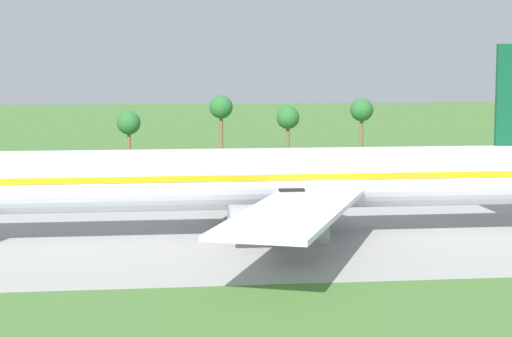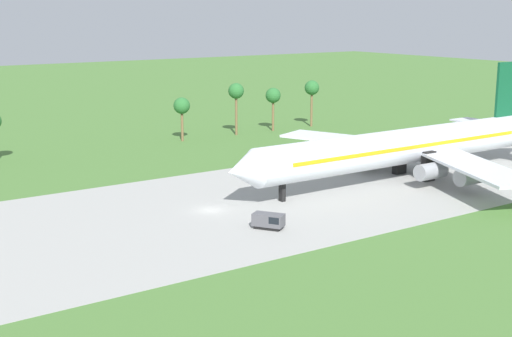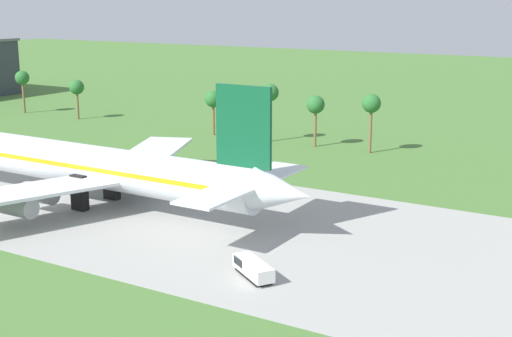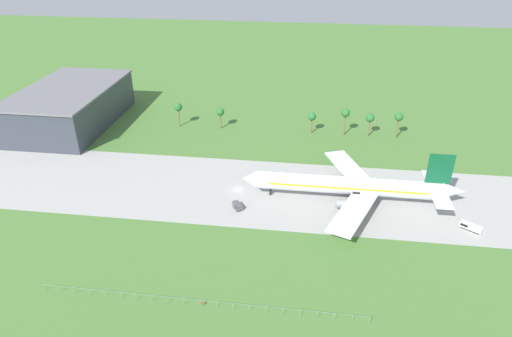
# 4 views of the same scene
# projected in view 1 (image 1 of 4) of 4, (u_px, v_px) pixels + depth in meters

# --- Properties ---
(jet_airliner) EXTENTS (71.86, 55.69, 18.75)m
(jet_airliner) POSITION_uv_depth(u_px,v_px,m) (273.00, 179.00, 90.41)
(jet_airliner) COLOR silver
(jet_airliner) RESTS_ON ground_plane
(palm_tree_row) EXTENTS (99.11, 3.60, 11.98)m
(palm_tree_row) POSITION_uv_depth(u_px,v_px,m) (102.00, 118.00, 140.23)
(palm_tree_row) COLOR brown
(palm_tree_row) RESTS_ON ground_plane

